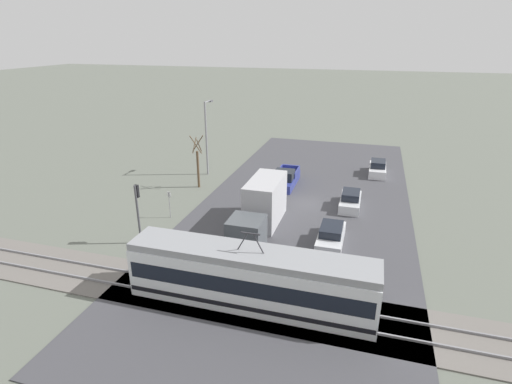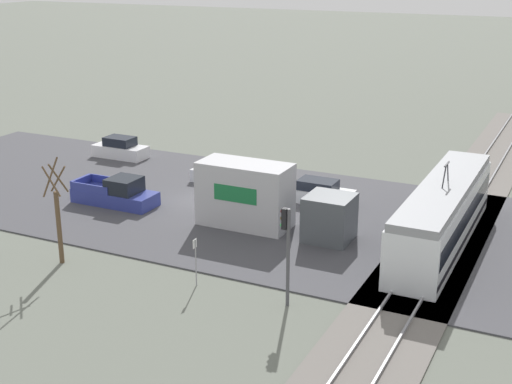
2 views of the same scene
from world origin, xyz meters
TOP-DOWN VIEW (x-y plane):
  - ground_plane at (0.00, 0.00)m, footprint 320.00×320.00m
  - road_surface at (0.00, 0.00)m, footprint 18.53×47.63m
  - rail_bed at (0.00, 15.40)m, footprint 72.35×4.40m
  - light_rail_tram at (0.49, 15.40)m, footprint 14.06×2.67m
  - box_truck at (2.54, 5.90)m, footprint 2.45×9.00m
  - pickup_truck at (2.79, -4.21)m, footprint 2.06×5.41m
  - sedan_car_0 at (-4.03, -0.35)m, footprint 1.75×4.26m
  - sedan_car_1 at (-3.13, 6.92)m, footprint 1.83×4.57m
  - sedan_car_2 at (-6.28, -10.54)m, footprint 1.78×4.26m
  - traffic_light_pole at (10.51, 10.70)m, footprint 0.28×0.47m
  - street_tree at (11.22, -1.40)m, footprint 1.27×1.05m
  - no_parking_sign at (10.52, 6.09)m, footprint 0.32×0.08m

SIDE VIEW (x-z plane):
  - ground_plane at x=0.00m, z-range 0.00..0.00m
  - road_surface at x=0.00m, z-range 0.00..0.08m
  - rail_bed at x=0.00m, z-range -0.06..0.16m
  - sedan_car_1 at x=-3.13m, z-range -0.05..1.38m
  - sedan_car_0 at x=-4.03m, z-range -0.05..1.44m
  - sedan_car_2 at x=-6.28m, z-range -0.06..1.53m
  - pickup_truck at x=2.79m, z-range -0.14..1.65m
  - no_parking_sign at x=10.52m, z-range 0.25..2.60m
  - light_rail_tram at x=0.49m, z-range -0.54..3.96m
  - box_truck at x=2.54m, z-range -0.06..3.64m
  - street_tree at x=11.22m, z-range -0.24..5.16m
  - traffic_light_pole at x=10.51m, z-range 0.71..5.29m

